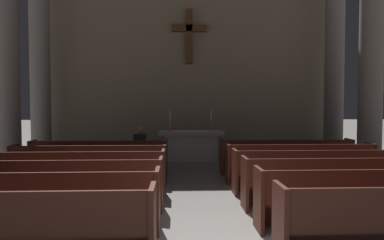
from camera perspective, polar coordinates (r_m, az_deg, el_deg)
The scene contains 19 objects.
pew_left_row_2 at distance 5.60m, azimuth -24.70°, elevation -12.31°, with size 3.62×0.50×0.95m.
pew_left_row_3 at distance 6.57m, azimuth -21.16°, elevation -10.07°, with size 3.62×0.50×0.95m.
pew_left_row_4 at distance 7.56m, azimuth -18.57°, elevation -8.39°, with size 3.62×0.50×0.95m.
pew_left_row_5 at distance 8.56m, azimuth -16.60°, elevation -7.08°, with size 3.62×0.50×0.95m.
pew_left_row_6 at distance 9.58m, azimuth -15.06°, elevation -6.05°, with size 3.62×0.50×0.95m.
pew_right_row_2 at distance 6.01m, azimuth 28.15°, elevation -11.37°, with size 3.62×0.50×0.95m.
pew_right_row_3 at distance 6.92m, azimuth 23.61°, elevation -9.47°, with size 3.62×0.50×0.95m.
pew_right_row_4 at distance 7.86m, azimuth 20.18°, elevation -7.98°, with size 3.62×0.50×0.95m.
pew_right_row_5 at distance 8.84m, azimuth 17.51°, elevation -6.80°, with size 3.62×0.50×0.95m.
pew_right_row_6 at distance 9.82m, azimuth 15.38°, elevation -5.84°, with size 3.62×0.50×0.95m.
column_left_third at distance 11.08m, azimuth -28.47°, elevation 11.07°, with size 1.01×1.01×7.36m.
column_right_third at distance 11.51m, azimuth 27.63°, elevation 10.75°, with size 1.01×1.01×7.36m.
column_left_fourth at distance 13.21m, azimuth -23.95°, elevation 9.71°, with size 1.01×1.01×7.36m.
column_right_fourth at distance 13.58m, azimuth 22.58°, elevation 9.54°, with size 1.01×1.01×7.36m.
altar at distance 11.72m, azimuth -0.23°, elevation -4.13°, with size 2.20×0.90×1.01m.
candlestick_left at distance 11.65m, azimuth -3.67°, elevation -0.72°, with size 0.16×0.16×0.70m.
candlestick_right at distance 11.70m, azimuth 3.20°, elevation -0.70°, with size 0.16×0.16×0.70m.
apse_with_cross at distance 13.57m, azimuth -0.54°, elevation 11.81°, with size 11.51×0.50×8.15m.
lone_worshipper at distance 9.41m, azimuth -8.59°, elevation -4.82°, with size 0.32×0.43×1.32m.
Camera 1 is at (-0.47, -3.99, 1.89)m, focal length 32.12 mm.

